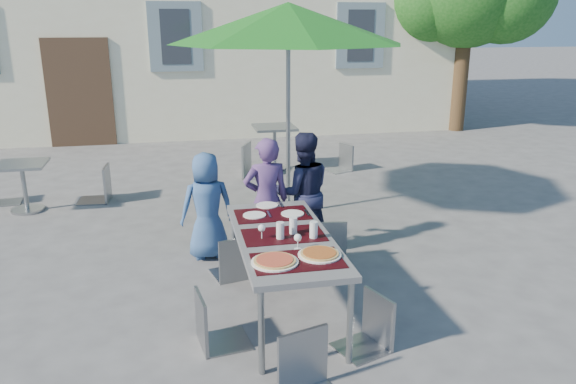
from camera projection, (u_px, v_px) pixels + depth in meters
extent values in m
plane|color=#4D4D4F|center=(201.00, 305.00, 5.22)|extent=(90.00, 90.00, 0.00)
cube|color=#402D1F|center=(80.00, 93.00, 11.50)|extent=(1.30, 0.06, 2.20)
cube|color=slate|center=(176.00, 37.00, 11.56)|extent=(1.10, 0.06, 1.40)
cube|color=#262B33|center=(176.00, 37.00, 11.55)|extent=(0.60, 0.04, 1.10)
cube|color=slate|center=(360.00, 36.00, 12.34)|extent=(1.10, 0.06, 1.40)
cube|color=#262B33|center=(361.00, 36.00, 12.32)|extent=(0.60, 0.04, 1.10)
cylinder|color=#43301C|center=(461.00, 71.00, 13.09)|extent=(0.36, 0.36, 2.80)
cube|color=#46464B|center=(284.00, 238.00, 4.88)|extent=(0.80, 1.85, 0.05)
cylinder|color=gray|center=(261.00, 332.00, 4.11)|extent=(0.05, 0.05, 0.70)
cylinder|color=gray|center=(350.00, 322.00, 4.24)|extent=(0.05, 0.05, 0.70)
cylinder|color=gray|center=(235.00, 244.00, 5.73)|extent=(0.05, 0.05, 0.70)
cylinder|color=gray|center=(299.00, 239.00, 5.86)|extent=(0.05, 0.05, 0.70)
cube|color=black|center=(297.00, 261.00, 4.35)|extent=(0.70, 0.42, 0.01)
cube|color=black|center=(284.00, 235.00, 4.87)|extent=(0.70, 0.42, 0.01)
cube|color=black|center=(272.00, 214.00, 5.38)|extent=(0.70, 0.42, 0.01)
cylinder|color=white|center=(275.00, 262.00, 4.31)|extent=(0.37, 0.37, 0.01)
cylinder|color=tan|center=(275.00, 260.00, 4.30)|extent=(0.33, 0.33, 0.01)
cylinder|color=maroon|center=(275.00, 259.00, 4.30)|extent=(0.29, 0.29, 0.01)
cylinder|color=white|center=(320.00, 255.00, 4.44)|extent=(0.35, 0.35, 0.01)
cylinder|color=tan|center=(320.00, 253.00, 4.43)|extent=(0.31, 0.31, 0.01)
cylinder|color=maroon|center=(320.00, 252.00, 4.43)|extent=(0.27, 0.27, 0.01)
cylinder|color=silver|center=(280.00, 231.00, 4.77)|extent=(0.07, 0.07, 0.15)
cylinder|color=silver|center=(293.00, 226.00, 4.88)|extent=(0.07, 0.07, 0.15)
cylinder|color=silver|center=(314.00, 230.00, 4.78)|extent=(0.07, 0.07, 0.15)
cylinder|color=silver|center=(262.00, 239.00, 4.79)|extent=(0.06, 0.06, 0.00)
cylinder|color=silver|center=(262.00, 235.00, 4.78)|extent=(0.01, 0.01, 0.08)
sphere|color=silver|center=(262.00, 228.00, 4.76)|extent=(0.06, 0.06, 0.06)
cylinder|color=silver|center=(298.00, 249.00, 4.58)|extent=(0.06, 0.06, 0.00)
cylinder|color=silver|center=(298.00, 245.00, 4.57)|extent=(0.01, 0.01, 0.08)
sphere|color=silver|center=(298.00, 238.00, 4.55)|extent=(0.06, 0.06, 0.06)
cylinder|color=white|center=(254.00, 215.00, 5.34)|extent=(0.22, 0.22, 0.01)
cube|color=#999CA0|center=(269.00, 214.00, 5.37)|extent=(0.02, 0.18, 0.00)
cylinder|color=white|center=(293.00, 214.00, 5.38)|extent=(0.22, 0.22, 0.01)
cube|color=#999CA0|center=(307.00, 213.00, 5.41)|extent=(0.02, 0.18, 0.00)
cylinder|color=white|center=(267.00, 205.00, 5.63)|extent=(0.22, 0.22, 0.01)
cube|color=#999CA0|center=(281.00, 204.00, 5.65)|extent=(0.02, 0.18, 0.00)
imported|color=#33568D|center=(207.00, 206.00, 6.12)|extent=(0.63, 0.46, 1.19)
imported|color=#4F346B|center=(266.00, 200.00, 6.03)|extent=(0.52, 0.36, 1.37)
imported|color=#1A1D3B|center=(303.00, 193.00, 6.27)|extent=(0.67, 0.39, 1.38)
cube|color=gray|center=(231.00, 237.00, 5.73)|extent=(0.47, 0.47, 0.03)
cube|color=gray|center=(236.00, 221.00, 5.50)|extent=(0.38, 0.12, 0.46)
cylinder|color=gray|center=(241.00, 248.00, 6.01)|extent=(0.02, 0.02, 0.41)
cylinder|color=gray|center=(211.00, 253.00, 5.87)|extent=(0.02, 0.02, 0.41)
cylinder|color=gray|center=(252.00, 259.00, 5.72)|extent=(0.02, 0.02, 0.41)
cylinder|color=gray|center=(221.00, 265.00, 5.58)|extent=(0.02, 0.02, 0.41)
cube|color=gray|center=(280.00, 224.00, 5.98)|extent=(0.56, 0.56, 0.03)
cube|color=gray|center=(291.00, 207.00, 5.75)|extent=(0.40, 0.20, 0.50)
cylinder|color=gray|center=(284.00, 236.00, 6.29)|extent=(0.02, 0.02, 0.44)
cylinder|color=gray|center=(256.00, 243.00, 6.09)|extent=(0.02, 0.02, 0.44)
cylinder|color=gray|center=(303.00, 246.00, 6.01)|extent=(0.02, 0.02, 0.44)
cylinder|color=gray|center=(275.00, 254.00, 5.81)|extent=(0.02, 0.02, 0.44)
cube|color=gray|center=(325.00, 220.00, 6.14)|extent=(0.45, 0.45, 0.03)
cube|color=gray|center=(328.00, 205.00, 5.88)|extent=(0.41, 0.07, 0.49)
cylinder|color=gray|center=(337.00, 233.00, 6.39)|extent=(0.02, 0.02, 0.43)
cylinder|color=gray|center=(307.00, 234.00, 6.35)|extent=(0.02, 0.02, 0.43)
cylinder|color=gray|center=(343.00, 245.00, 6.05)|extent=(0.02, 0.02, 0.43)
cylinder|color=gray|center=(311.00, 246.00, 6.02)|extent=(0.02, 0.02, 0.43)
cube|color=gray|center=(223.00, 297.00, 4.49)|extent=(0.44, 0.44, 0.03)
cube|color=gray|center=(199.00, 275.00, 4.37)|extent=(0.08, 0.38, 0.46)
cylinder|color=gray|center=(249.00, 327.00, 4.46)|extent=(0.02, 0.02, 0.40)
cylinder|color=gray|center=(238.00, 308.00, 4.76)|extent=(0.02, 0.02, 0.40)
cylinder|color=gray|center=(208.00, 335.00, 4.35)|extent=(0.02, 0.02, 0.40)
cylinder|color=gray|center=(200.00, 315.00, 4.65)|extent=(0.02, 0.02, 0.40)
cube|color=gray|center=(362.00, 305.00, 4.41)|extent=(0.47, 0.47, 0.03)
cube|color=gray|center=(381.00, 274.00, 4.43)|extent=(0.15, 0.36, 0.44)
cylinder|color=gray|center=(333.00, 324.00, 4.52)|extent=(0.02, 0.02, 0.39)
cylinder|color=gray|center=(358.00, 343.00, 4.26)|extent=(0.02, 0.02, 0.39)
cylinder|color=gray|center=(364.00, 314.00, 4.68)|extent=(0.02, 0.02, 0.39)
cylinder|color=gray|center=(390.00, 331.00, 4.42)|extent=(0.02, 0.02, 0.39)
cube|color=gray|center=(317.00, 350.00, 3.76)|extent=(0.49, 0.49, 0.03)
cube|color=gray|center=(303.00, 306.00, 3.85)|extent=(0.39, 0.14, 0.47)
cylinder|color=gray|center=(351.00, 384.00, 3.76)|extent=(0.02, 0.02, 0.42)
cylinder|color=gray|center=(283.00, 372.00, 3.89)|extent=(0.02, 0.02, 0.42)
cylinder|color=gray|center=(325.00, 358.00, 4.04)|extent=(0.02, 0.02, 0.42)
cylinder|color=#999CA0|center=(288.00, 210.00, 7.66)|extent=(0.50, 0.50, 0.11)
cylinder|color=gray|center=(288.00, 121.00, 7.30)|extent=(0.06, 0.06, 2.56)
cone|color=#17681A|center=(288.00, 23.00, 6.94)|extent=(2.99, 2.99, 0.50)
cylinder|color=#999CA0|center=(28.00, 210.00, 7.78)|extent=(0.44, 0.44, 0.04)
cylinder|color=gray|center=(25.00, 189.00, 7.69)|extent=(0.06, 0.06, 0.64)
cube|color=gray|center=(21.00, 164.00, 7.59)|extent=(0.64, 0.64, 0.04)
cube|color=gray|center=(4.00, 176.00, 8.01)|extent=(0.40, 0.40, 0.03)
cylinder|color=gray|center=(16.00, 192.00, 7.97)|extent=(0.02, 0.02, 0.39)
cylinder|color=gray|center=(19.00, 186.00, 8.26)|extent=(0.02, 0.02, 0.39)
cube|color=gray|center=(91.00, 170.00, 8.08)|extent=(0.47, 0.47, 0.03)
cube|color=gray|center=(104.00, 152.00, 8.03)|extent=(0.06, 0.44, 0.52)
cylinder|color=gray|center=(82.00, 183.00, 8.31)|extent=(0.02, 0.02, 0.46)
cylinder|color=gray|center=(76.00, 190.00, 7.95)|extent=(0.02, 0.02, 0.46)
cylinder|color=gray|center=(108.00, 182.00, 8.35)|extent=(0.02, 0.02, 0.46)
cylinder|color=gray|center=(104.00, 189.00, 8.00)|extent=(0.02, 0.02, 0.46)
cylinder|color=#999CA0|center=(275.00, 168.00, 9.98)|extent=(0.44, 0.44, 0.04)
cylinder|color=gray|center=(275.00, 149.00, 9.88)|extent=(0.06, 0.06, 0.72)
cube|color=gray|center=(275.00, 127.00, 9.76)|extent=(0.72, 0.72, 0.04)
cube|color=gray|center=(259.00, 147.00, 9.33)|extent=(0.62, 0.62, 0.03)
cube|color=gray|center=(246.00, 130.00, 9.30)|extent=(0.22, 0.44, 0.56)
cylinder|color=gray|center=(268.00, 166.00, 9.18)|extent=(0.02, 0.02, 0.49)
cylinder|color=gray|center=(274.00, 160.00, 9.56)|extent=(0.02, 0.02, 0.49)
cylinder|color=gray|center=(244.00, 165.00, 9.26)|extent=(0.02, 0.02, 0.49)
cylinder|color=gray|center=(251.00, 159.00, 9.64)|extent=(0.02, 0.02, 0.49)
cube|color=#8E9499|center=(338.00, 148.00, 9.73)|extent=(0.49, 0.49, 0.03)
cube|color=#8E9499|center=(347.00, 134.00, 9.76)|extent=(0.16, 0.37, 0.46)
cylinder|color=#8E9499|center=(325.00, 159.00, 9.84)|extent=(0.02, 0.02, 0.40)
cylinder|color=#8E9499|center=(336.00, 163.00, 9.58)|extent=(0.02, 0.02, 0.40)
cylinder|color=#8E9499|center=(339.00, 157.00, 10.01)|extent=(0.02, 0.02, 0.40)
cylinder|color=#8E9499|center=(351.00, 160.00, 9.75)|extent=(0.02, 0.02, 0.40)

